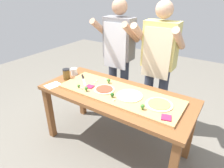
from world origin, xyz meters
TOP-DOWN VIEW (x-y plane):
  - ground_plane at (0.00, 0.00)m, footprint 8.00×8.00m
  - prep_table at (0.00, 0.00)m, footprint 1.70×0.73m
  - cutting_board at (0.05, -0.01)m, footprint 1.36×0.47m
  - chefs_knife at (-0.50, 0.05)m, footprint 0.24×0.21m
  - pizza_whole_tomato_red at (-0.11, -0.04)m, footprint 0.23×0.23m
  - pizza_whole_pesto_green at (0.50, -0.00)m, footprint 0.26×0.26m
  - pizza_whole_white_garlic at (0.18, -0.01)m, footprint 0.27×0.27m
  - pizza_slice_center at (-0.29, -0.08)m, footprint 0.09×0.09m
  - pizza_slice_near_right at (0.63, -0.17)m, footprint 0.11×0.11m
  - broccoli_floret_front_left at (0.04, -0.13)m, footprint 0.04×0.04m
  - broccoli_floret_center_right at (-0.38, -0.16)m, footprint 0.03×0.03m
  - broccoli_floret_back_mid at (-0.17, 0.12)m, footprint 0.04×0.04m
  - broccoli_floret_front_mid at (-0.26, -0.18)m, footprint 0.04×0.04m
  - broccoli_floret_center_left at (0.40, -0.16)m, footprint 0.04×0.04m
  - cheese_crumble_a at (0.10, -0.18)m, footprint 0.02×0.02m
  - cheese_crumble_b at (-0.31, 0.03)m, footprint 0.01×0.01m
  - cheese_crumble_c at (-0.34, -0.17)m, footprint 0.02×0.02m
  - cheese_crumble_d at (-0.25, 0.17)m, footprint 0.02×0.02m
  - cheese_crumble_e at (-0.32, 0.08)m, footprint 0.02×0.02m
  - flour_cup at (-0.71, 0.11)m, footprint 0.08×0.08m
  - sauce_jar at (-0.70, -0.04)m, footprint 0.08×0.08m
  - recipe_note at (-0.71, -0.25)m, footprint 0.16×0.20m
  - cook_left at (-0.36, 0.64)m, footprint 0.54×0.39m
  - cook_right at (0.22, 0.64)m, footprint 0.54×0.39m

SIDE VIEW (x-z plane):
  - ground_plane at x=0.00m, z-range 0.00..0.00m
  - prep_table at x=0.00m, z-range 0.27..1.02m
  - recipe_note at x=-0.71m, z-range 0.75..0.75m
  - cutting_board at x=0.05m, z-range 0.75..0.77m
  - chefs_knife at x=-0.50m, z-range 0.77..0.79m
  - pizza_slice_center at x=-0.29m, z-range 0.77..0.79m
  - pizza_slice_near_right at x=0.63m, z-range 0.77..0.79m
  - cheese_crumble_b at x=-0.31m, z-range 0.77..0.79m
  - cheese_crumble_d at x=-0.25m, z-range 0.77..0.79m
  - pizza_whole_white_garlic at x=0.18m, z-range 0.77..0.79m
  - pizza_whole_tomato_red at x=-0.11m, z-range 0.77..0.79m
  - pizza_whole_pesto_green at x=0.50m, z-range 0.77..0.79m
  - cheese_crumble_e at x=-0.32m, z-range 0.77..0.79m
  - cheese_crumble_a at x=0.10m, z-range 0.77..0.79m
  - cheese_crumble_c at x=-0.34m, z-range 0.77..0.79m
  - flour_cup at x=-0.71m, z-range 0.75..0.84m
  - broccoli_floret_center_right at x=-0.38m, z-range 0.78..0.82m
  - broccoli_floret_front_left at x=0.04m, z-range 0.78..0.83m
  - broccoli_floret_front_mid at x=-0.26m, z-range 0.78..0.83m
  - broccoli_floret_center_left at x=0.40m, z-range 0.78..0.84m
  - broccoli_floret_back_mid at x=-0.17m, z-range 0.78..0.84m
  - sauce_jar at x=-0.70m, z-range 0.75..0.89m
  - cook_left at x=-0.36m, z-range 0.16..1.83m
  - cook_right at x=0.22m, z-range 0.16..1.83m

